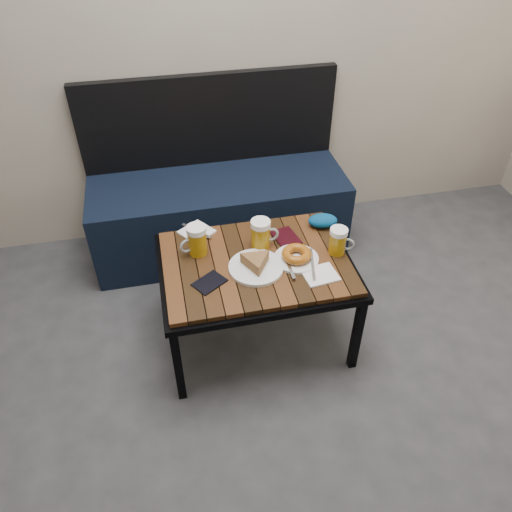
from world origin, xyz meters
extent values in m
cube|color=black|center=(-0.03, 1.74, 0.23)|extent=(1.40, 0.50, 0.45)
cube|color=black|center=(-0.03, 1.97, 0.70)|extent=(1.40, 0.05, 0.50)
cube|color=black|center=(-0.37, 0.74, 0.21)|extent=(0.04, 0.03, 0.42)
cube|color=black|center=(0.41, 0.74, 0.21)|extent=(0.04, 0.03, 0.42)
cube|color=black|center=(-0.37, 1.30, 0.21)|extent=(0.04, 0.04, 0.42)
cube|color=black|center=(0.41, 1.30, 0.21)|extent=(0.04, 0.04, 0.42)
cube|color=black|center=(0.02, 1.02, 0.43)|extent=(0.84, 0.62, 0.03)
cube|color=#3E1E0E|center=(0.02, 1.02, 0.46)|extent=(0.80, 0.58, 0.02)
cylinder|color=#A5760D|center=(-0.22, 1.13, 0.53)|extent=(0.10, 0.10, 0.11)
cylinder|color=white|center=(-0.22, 1.13, 0.60)|extent=(0.09, 0.09, 0.03)
torus|color=#8C999E|center=(-0.26, 1.12, 0.53)|extent=(0.07, 0.03, 0.07)
cylinder|color=#A5760D|center=(0.06, 1.11, 0.53)|extent=(0.09, 0.09, 0.11)
cylinder|color=white|center=(0.06, 1.11, 0.60)|extent=(0.09, 0.09, 0.03)
torus|color=#8C999E|center=(0.11, 1.12, 0.53)|extent=(0.07, 0.02, 0.07)
cylinder|color=#A5760D|center=(0.38, 1.00, 0.52)|extent=(0.10, 0.10, 0.10)
cylinder|color=white|center=(0.38, 1.00, 0.59)|extent=(0.08, 0.08, 0.02)
torus|color=#8C999E|center=(0.42, 0.99, 0.52)|extent=(0.06, 0.04, 0.06)
cylinder|color=white|center=(0.01, 0.97, 0.48)|extent=(0.23, 0.23, 0.02)
cylinder|color=white|center=(0.19, 0.99, 0.48)|extent=(0.19, 0.19, 0.01)
torus|color=#8B460C|center=(0.19, 0.99, 0.51)|extent=(0.13, 0.13, 0.04)
cube|color=#A5A8AD|center=(0.25, 0.93, 0.49)|extent=(0.06, 0.20, 0.00)
cube|color=#A5A8AD|center=(0.15, 0.93, 0.49)|extent=(0.02, 0.15, 0.00)
cube|color=white|center=(-0.21, 1.28, 0.48)|extent=(0.18, 0.18, 0.01)
cube|color=#A5A8AD|center=(-0.21, 1.28, 0.48)|extent=(0.12, 0.14, 0.00)
cube|color=white|center=(0.26, 0.87, 0.48)|extent=(0.15, 0.13, 0.01)
cube|color=black|center=(-0.20, 0.92, 0.48)|extent=(0.16, 0.15, 0.01)
cube|color=black|center=(0.19, 1.15, 0.48)|extent=(0.13, 0.16, 0.01)
ellipsoid|color=navy|center=(0.38, 1.20, 0.50)|extent=(0.15, 0.11, 0.06)
camera|label=1|loc=(-0.33, -0.58, 1.87)|focal=35.00mm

